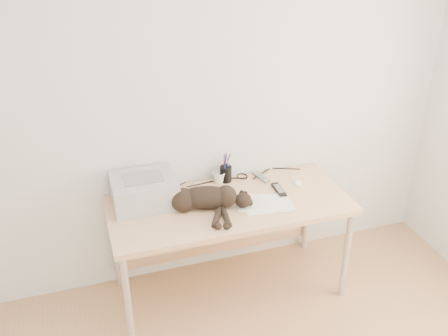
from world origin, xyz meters
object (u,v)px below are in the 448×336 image
object	(u,v)px
desk	(225,213)
mug	(219,178)
printer	(144,190)
mouse	(298,181)
pen_cup	(226,174)
cat	(203,199)

from	to	relation	value
desk	mug	xyz separation A→B (m)	(0.02, 0.19, 0.17)
printer	mouse	distance (m)	1.08
mug	pen_cup	world-z (taller)	pen_cup
printer	mug	bearing A→B (deg)	11.34
printer	pen_cup	bearing A→B (deg)	11.28
pen_cup	mouse	world-z (taller)	pen_cup
printer	cat	xyz separation A→B (m)	(0.35, -0.19, -0.02)
printer	mug	size ratio (longest dim) A/B	4.61
cat	mug	xyz separation A→B (m)	(0.20, 0.30, -0.03)
printer	desk	bearing A→B (deg)	-8.93
desk	pen_cup	bearing A→B (deg)	71.44
mouse	cat	bearing A→B (deg)	-150.11
desk	cat	xyz separation A→B (m)	(-0.19, -0.10, 0.20)
printer	cat	size ratio (longest dim) A/B	0.60
pen_cup	mouse	bearing A→B (deg)	-21.98
printer	mug	world-z (taller)	printer
desk	pen_cup	distance (m)	0.29
desk	pen_cup	world-z (taller)	pen_cup
mug	printer	bearing A→B (deg)	-168.66
cat	desk	bearing A→B (deg)	43.20
cat	pen_cup	distance (m)	0.40
printer	cat	world-z (taller)	printer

